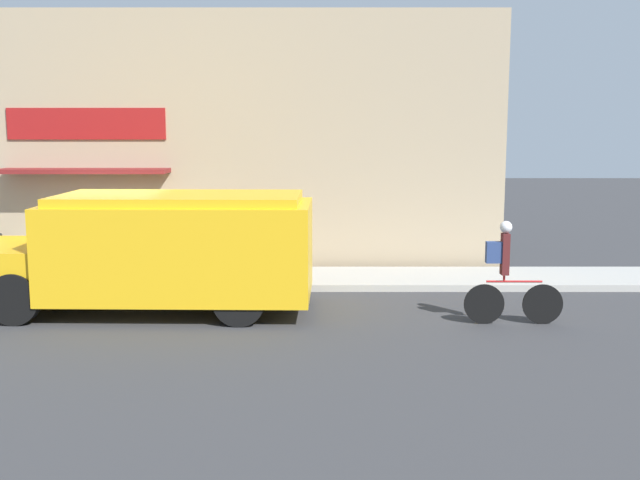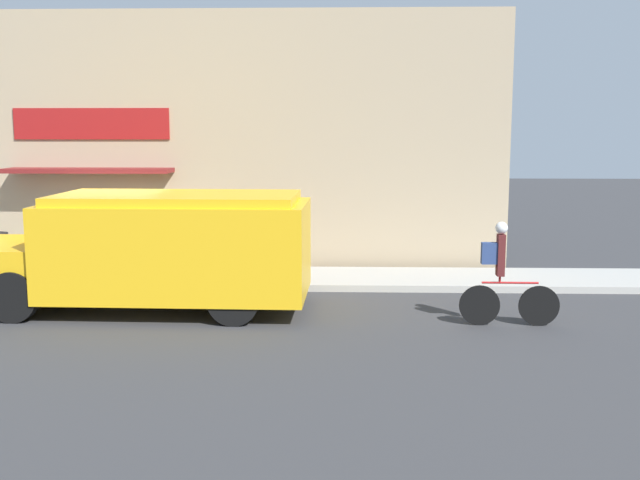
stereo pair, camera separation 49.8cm
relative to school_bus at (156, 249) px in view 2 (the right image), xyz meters
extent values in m
plane|color=#38383A|center=(-1.49, 1.60, -1.13)|extent=(70.00, 70.00, 0.00)
cube|color=#ADAAA3|center=(-1.49, 2.63, -1.06)|extent=(28.00, 2.06, 0.14)
cube|color=tan|center=(-1.49, 4.00, 1.85)|extent=(17.35, 0.18, 5.96)
cube|color=maroon|center=(-2.39, 3.89, 2.27)|extent=(3.60, 0.05, 0.71)
cube|color=maroon|center=(-2.39, 3.53, 1.22)|extent=(3.78, 0.77, 0.10)
cube|color=yellow|center=(0.43, -0.01, 0.02)|extent=(4.69, 2.38, 1.67)
cube|color=yellow|center=(-2.65, 0.05, -0.36)|extent=(1.54, 2.14, 0.92)
cube|color=yellow|center=(0.43, -0.01, 0.93)|extent=(4.31, 2.19, 0.16)
cube|color=red|center=(-0.82, 1.41, 0.10)|extent=(0.03, 0.44, 0.44)
cylinder|color=black|center=(-2.21, 1.03, -0.68)|extent=(0.89, 0.28, 0.89)
cylinder|color=black|center=(-2.25, -0.94, -0.68)|extent=(0.89, 0.28, 0.89)
cylinder|color=black|center=(1.60, 0.95, -0.68)|extent=(0.89, 0.28, 0.89)
cylinder|color=black|center=(1.56, -1.02, -0.68)|extent=(0.89, 0.28, 0.89)
cylinder|color=black|center=(6.70, -0.90, -0.78)|extent=(0.69, 0.05, 0.68)
cylinder|color=black|center=(5.71, -0.89, -0.78)|extent=(0.69, 0.05, 0.68)
cylinder|color=red|center=(6.21, -0.90, -0.39)|extent=(0.94, 0.04, 0.04)
cylinder|color=red|center=(6.03, -0.89, -0.33)|extent=(0.04, 0.04, 0.12)
cube|color=#561E1E|center=(6.03, -0.89, 0.08)|extent=(0.12, 0.20, 0.70)
sphere|color=white|center=(6.03, -0.89, 0.54)|extent=(0.21, 0.21, 0.21)
cube|color=navy|center=(5.84, -0.89, 0.11)|extent=(0.26, 0.14, 0.36)
camera|label=1|loc=(2.92, -13.28, 2.17)|focal=42.00mm
camera|label=2|loc=(3.42, -13.27, 2.17)|focal=42.00mm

